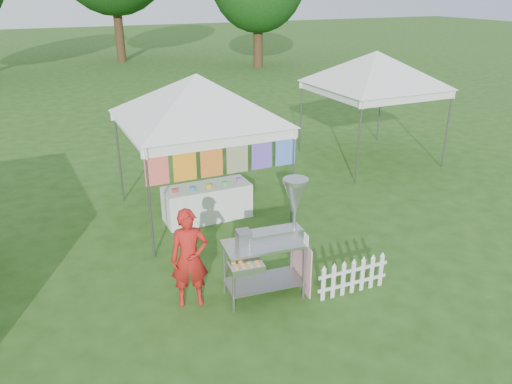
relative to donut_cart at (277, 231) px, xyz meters
name	(u,v)px	position (x,y,z in m)	size (l,w,h in m)	color
ground	(275,297)	(-0.06, -0.09, -1.13)	(120.00, 120.00, 0.00)	#284814
canopy_main	(196,74)	(-0.06, 3.41, 1.86)	(4.24, 4.24, 3.45)	#59595E
canopy_right	(377,51)	(5.44, 4.91, 1.86)	(4.24, 4.24, 3.45)	#59595E
donut_cart	(277,231)	(0.00, 0.00, 0.00)	(1.45, 0.90, 1.91)	gray
vendor	(190,258)	(-1.30, 0.33, -0.34)	(0.58, 0.38, 1.58)	#AE1A15
picket_fence	(353,277)	(1.12, -0.50, -0.84)	(1.26, 0.07, 0.56)	silver
display_table	(207,202)	(-0.03, 3.12, -0.76)	(1.80, 0.70, 0.74)	white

